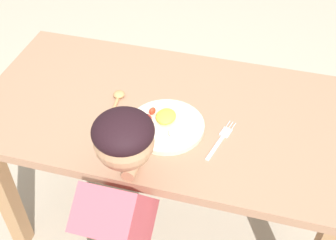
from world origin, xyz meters
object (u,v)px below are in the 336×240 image
(plate, at_px, (166,125))
(spoon, at_px, (117,100))
(fork, at_px, (221,140))
(person, at_px, (120,237))

(plate, bearing_deg, spoon, 158.72)
(fork, relative_size, spoon, 1.07)
(fork, xyz_separation_m, spoon, (-0.42, 0.10, 0.01))
(fork, bearing_deg, person, 160.53)
(spoon, bearing_deg, fork, -108.00)
(plate, relative_size, spoon, 1.38)
(plate, distance_m, spoon, 0.23)
(plate, bearing_deg, person, -97.76)
(fork, distance_m, person, 0.47)
(person, bearing_deg, spoon, 109.73)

